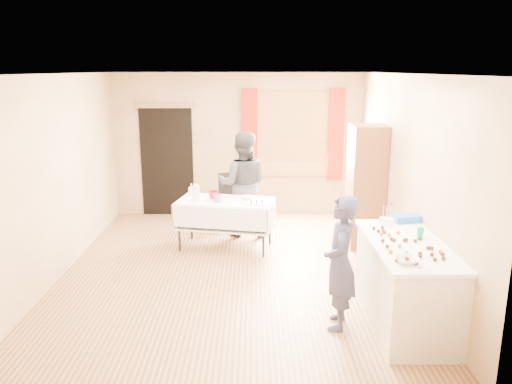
{
  "coord_description": "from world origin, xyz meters",
  "views": [
    {
      "loc": [
        0.28,
        -6.29,
        2.66
      ],
      "look_at": [
        0.32,
        0.0,
        1.1
      ],
      "focal_mm": 35.0,
      "sensor_mm": 36.0,
      "label": 1
    }
  ],
  "objects_px": {
    "cabinet": "(366,186)",
    "woman": "(243,184)",
    "chair": "(232,211)",
    "party_table": "(225,219)",
    "girl": "(340,263)",
    "counter": "(405,283)"
  },
  "relations": [
    {
      "from": "cabinet",
      "to": "woman",
      "type": "bearing_deg",
      "value": 165.46
    },
    {
      "from": "chair",
      "to": "woman",
      "type": "relative_size",
      "value": 0.55
    },
    {
      "from": "party_table",
      "to": "girl",
      "type": "bearing_deg",
      "value": -49.96
    },
    {
      "from": "counter",
      "to": "party_table",
      "type": "bearing_deg",
      "value": 130.97
    },
    {
      "from": "girl",
      "to": "woman",
      "type": "bearing_deg",
      "value": -150.5
    },
    {
      "from": "cabinet",
      "to": "party_table",
      "type": "height_order",
      "value": "cabinet"
    },
    {
      "from": "party_table",
      "to": "chair",
      "type": "bearing_deg",
      "value": 98.31
    },
    {
      "from": "party_table",
      "to": "girl",
      "type": "distance_m",
      "value": 2.75
    },
    {
      "from": "girl",
      "to": "woman",
      "type": "height_order",
      "value": "woman"
    },
    {
      "from": "cabinet",
      "to": "party_table",
      "type": "relative_size",
      "value": 1.2
    },
    {
      "from": "counter",
      "to": "party_table",
      "type": "relative_size",
      "value": 1.06
    },
    {
      "from": "counter",
      "to": "woman",
      "type": "height_order",
      "value": "woman"
    },
    {
      "from": "counter",
      "to": "cabinet",
      "type": "bearing_deg",
      "value": 87.69
    },
    {
      "from": "cabinet",
      "to": "girl",
      "type": "height_order",
      "value": "cabinet"
    },
    {
      "from": "cabinet",
      "to": "counter",
      "type": "xyz_separation_m",
      "value": [
        -0.1,
        -2.47,
        -0.47
      ]
    },
    {
      "from": "chair",
      "to": "girl",
      "type": "bearing_deg",
      "value": -88.89
    },
    {
      "from": "party_table",
      "to": "girl",
      "type": "height_order",
      "value": "girl"
    },
    {
      "from": "counter",
      "to": "girl",
      "type": "xyz_separation_m",
      "value": [
        -0.71,
        -0.06,
        0.26
      ]
    },
    {
      "from": "chair",
      "to": "woman",
      "type": "distance_m",
      "value": 0.74
    },
    {
      "from": "counter",
      "to": "woman",
      "type": "distance_m",
      "value": 3.48
    },
    {
      "from": "cabinet",
      "to": "party_table",
      "type": "distance_m",
      "value": 2.19
    },
    {
      "from": "cabinet",
      "to": "woman",
      "type": "distance_m",
      "value": 1.94
    }
  ]
}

